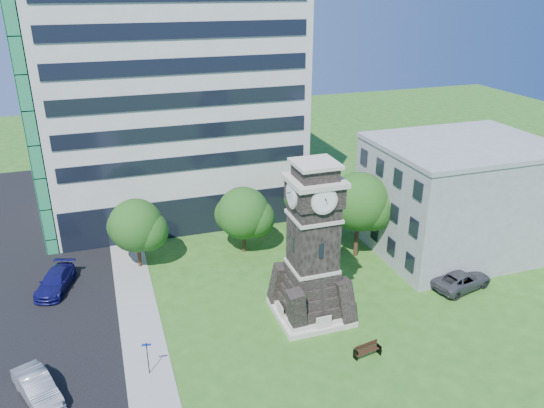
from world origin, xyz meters
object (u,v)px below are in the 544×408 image
object	(u,v)px
car_street_mid	(37,387)
clock_tower	(312,253)
street_sign	(147,355)
car_east_lot	(462,280)
car_street_north	(55,281)
park_bench	(367,350)

from	to	relation	value
car_street_mid	clock_tower	bearing A→B (deg)	-15.32
clock_tower	street_sign	distance (m)	13.35
car_street_mid	street_sign	size ratio (longest dim) A/B	1.91
car_street_mid	car_east_lot	size ratio (longest dim) A/B	0.87
car_street_north	clock_tower	bearing A→B (deg)	-10.43
car_street_mid	car_street_north	world-z (taller)	car_street_mid
car_street_mid	car_east_lot	xyz separation A→B (m)	(32.43, 2.40, -0.03)
car_street_north	car_east_lot	world-z (taller)	car_street_north
car_street_mid	street_sign	xyz separation A→B (m)	(6.66, -0.03, 0.76)
car_street_north	park_bench	bearing A→B (deg)	-20.09
clock_tower	park_bench	world-z (taller)	clock_tower
car_east_lot	street_sign	bearing A→B (deg)	82.68
car_street_mid	park_bench	distance (m)	21.06
street_sign	car_east_lot	bearing A→B (deg)	16.01
clock_tower	car_east_lot	bearing A→B (deg)	-2.11
park_bench	street_sign	xyz separation A→B (m)	(-14.20, 2.89, 1.01)
car_street_north	car_east_lot	bearing A→B (deg)	-0.40
car_street_north	park_bench	size ratio (longest dim) A/B	2.80
clock_tower	car_east_lot	xyz separation A→B (m)	(13.29, -0.49, -4.54)
car_street_mid	park_bench	size ratio (longest dim) A/B	2.48
car_street_north	street_sign	size ratio (longest dim) A/B	2.15
clock_tower	street_sign	bearing A→B (deg)	-166.83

